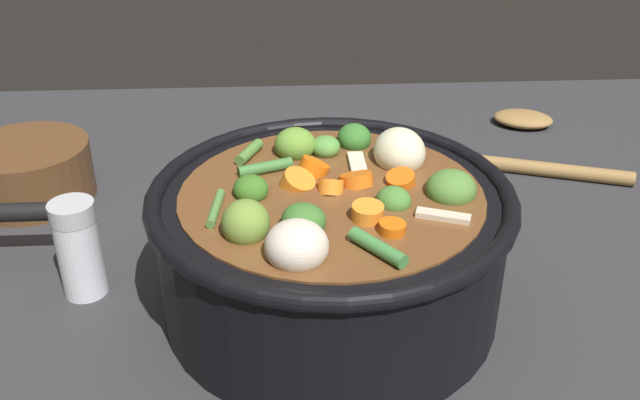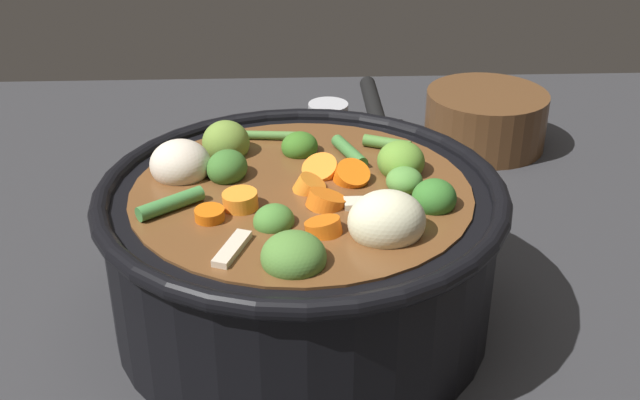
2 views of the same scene
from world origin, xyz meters
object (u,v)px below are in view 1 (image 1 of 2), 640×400
(cooking_pot, at_px, (331,244))
(wooden_spoon, at_px, (522,140))
(small_saucepan, at_px, (28,173))
(salt_shaker, at_px, (79,249))

(cooking_pot, height_order, wooden_spoon, cooking_pot)
(cooking_pot, xyz_separation_m, small_saucepan, (0.32, -0.21, -0.03))
(cooking_pot, bearing_deg, small_saucepan, -33.33)
(cooking_pot, distance_m, wooden_spoon, 0.41)
(small_saucepan, bearing_deg, salt_shaker, 118.89)
(salt_shaker, xyz_separation_m, small_saucepan, (0.10, -0.18, -0.01))
(wooden_spoon, bearing_deg, salt_shaker, 30.24)
(cooking_pot, height_order, small_saucepan, cooking_pot)
(cooking_pot, height_order, salt_shaker, cooking_pot)
(wooden_spoon, bearing_deg, small_saucepan, 10.16)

